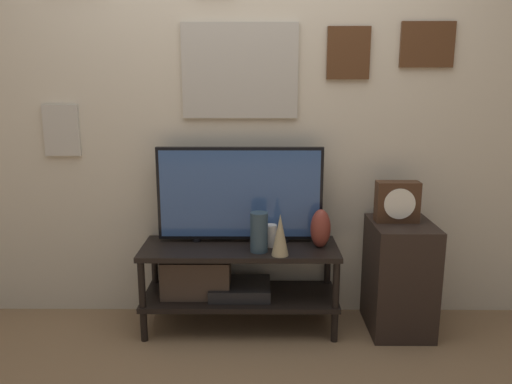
{
  "coord_description": "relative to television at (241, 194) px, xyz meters",
  "views": [
    {
      "loc": [
        0.11,
        -2.54,
        1.46
      ],
      "look_at": [
        0.1,
        0.25,
        0.84
      ],
      "focal_mm": 35.0,
      "sensor_mm": 36.0,
      "label": 1
    }
  ],
  "objects": [
    {
      "name": "media_console",
      "position": [
        -0.09,
        -0.09,
        -0.49
      ],
      "size": [
        1.15,
        0.41,
        0.51
      ],
      "color": "black",
      "rests_on": "ground_plane"
    },
    {
      "name": "side_table",
      "position": [
        0.94,
        -0.1,
        -0.48
      ],
      "size": [
        0.35,
        0.44,
        0.66
      ],
      "color": "black",
      "rests_on": "ground_plane"
    },
    {
      "name": "wall_back",
      "position": [
        -0.01,
        0.17,
        0.55
      ],
      "size": [
        6.4,
        0.08,
        2.7
      ],
      "color": "beige",
      "rests_on": "ground_plane"
    },
    {
      "name": "television",
      "position": [
        0.0,
        0.0,
        0.0
      ],
      "size": [
        0.98,
        0.05,
        0.58
      ],
      "color": "black",
      "rests_on": "media_console"
    },
    {
      "name": "mantel_clock",
      "position": [
        0.91,
        -0.07,
        -0.03
      ],
      "size": [
        0.25,
        0.11,
        0.24
      ],
      "color": "#422819",
      "rests_on": "side_table"
    },
    {
      "name": "candle_jar",
      "position": [
        0.18,
        -0.08,
        -0.23
      ],
      "size": [
        0.07,
        0.07,
        0.13
      ],
      "color": "silver",
      "rests_on": "media_console"
    },
    {
      "name": "vase_slim_bronze",
      "position": [
        0.23,
        -0.24,
        -0.18
      ],
      "size": [
        0.1,
        0.1,
        0.24
      ],
      "color": "tan",
      "rests_on": "media_console"
    },
    {
      "name": "ground_plane",
      "position": [
        -0.0,
        -0.34,
        -0.81
      ],
      "size": [
        12.0,
        12.0,
        0.0
      ],
      "primitive_type": "plane",
      "color": "#846647"
    },
    {
      "name": "vase_tall_ceramic",
      "position": [
        0.11,
        -0.18,
        -0.18
      ],
      "size": [
        0.1,
        0.1,
        0.23
      ],
      "color": "#2D4251",
      "rests_on": "media_console"
    },
    {
      "name": "vase_urn_stoneware",
      "position": [
        0.47,
        -0.1,
        -0.18
      ],
      "size": [
        0.12,
        0.11,
        0.23
      ],
      "color": "brown",
      "rests_on": "media_console"
    }
  ]
}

